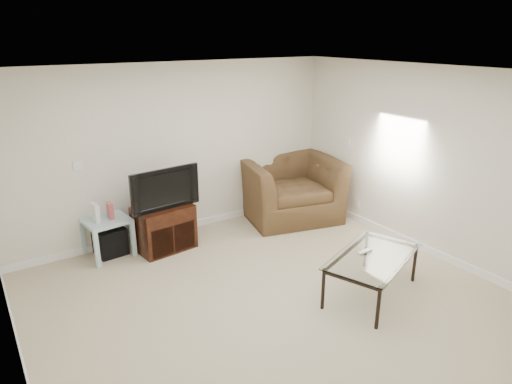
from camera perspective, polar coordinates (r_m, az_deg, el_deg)
floor at (r=5.20m, az=2.72°, el=-14.14°), size 5.00×5.00×0.00m
ceiling at (r=4.36m, az=3.25°, el=14.45°), size 5.00×5.00×0.00m
wall_back at (r=6.72m, az=-9.72°, el=5.11°), size 5.00×0.02×2.50m
wall_left at (r=3.85m, az=-29.05°, el=-8.12°), size 0.02×5.00×2.50m
wall_right at (r=6.37m, az=21.49°, el=3.24°), size 0.02×5.00×2.50m
plate_back at (r=6.31m, az=-21.36°, el=3.11°), size 0.12×0.02×0.12m
plate_right_switch at (r=7.36m, az=11.38°, el=6.24°), size 0.02×0.09×0.13m
plate_right_outlet at (r=7.43m, az=12.50°, el=-1.38°), size 0.02×0.08×0.12m
tv_stand at (r=6.46m, az=-11.43°, el=-4.38°), size 0.81×0.61×0.63m
dvd_player at (r=6.34m, az=-11.37°, el=-2.76°), size 0.49×0.37×0.06m
television at (r=6.22m, az=-11.65°, el=0.57°), size 0.92×0.26×0.56m
side_table at (r=6.49m, az=-18.05°, el=-5.35°), size 0.61×0.61×0.53m
subwoofer at (r=6.55m, az=-17.79°, el=-5.83°), size 0.41×0.41×0.37m
game_console at (r=6.28m, az=-19.45°, el=-2.48°), size 0.08×0.18×0.24m
game_case at (r=6.35m, az=-17.76°, el=-2.21°), size 0.06×0.16×0.21m
recliner at (r=7.35m, az=4.24°, el=1.70°), size 1.67×1.29×1.30m
coffee_table at (r=5.46m, az=14.21°, el=-10.04°), size 1.43×1.11×0.49m
remote at (r=5.39m, az=13.40°, el=-7.27°), size 0.20×0.06×0.02m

